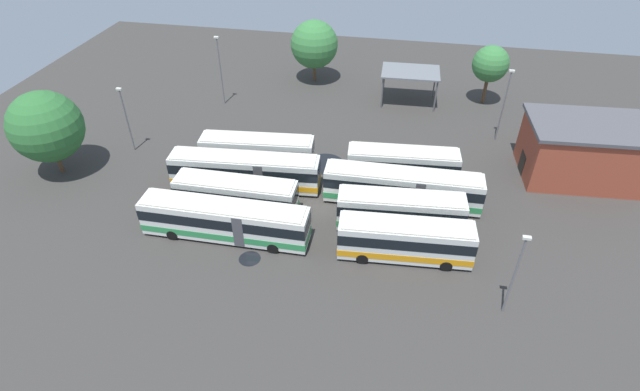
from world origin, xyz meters
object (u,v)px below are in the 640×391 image
at_px(bus_row1_slot3, 225,220).
at_px(bus_row1_slot2, 236,196).
at_px(bus_row0_slot3, 405,240).
at_px(lamp_post_near_entrance, 515,272).
at_px(tree_west_edge, 491,64).
at_px(bus_row0_slot1, 403,187).
at_px(bus_row0_slot0, 402,165).
at_px(bus_row1_slot1, 246,171).
at_px(tree_northeast, 46,127).
at_px(bus_row1_slot0, 257,152).
at_px(depot_building, 582,150).
at_px(bus_row0_slot2, 400,211).
at_px(lamp_post_mid_lot, 220,68).
at_px(lamp_post_far_corner, 504,103).
at_px(maintenance_shelter, 411,73).
at_px(tree_north_edge, 314,44).
at_px(lamp_post_by_building, 126,117).

bearing_deg(bus_row1_slot3, bus_row1_slot2, -86.02).
distance_m(bus_row0_slot3, bus_row1_slot3, 15.32).
relative_size(lamp_post_near_entrance, tree_west_edge, 0.99).
xyz_separation_m(bus_row0_slot1, tree_west_edge, (-9.09, -23.60, 3.33)).
bearing_deg(bus_row0_slot3, bus_row0_slot0, -85.44).
xyz_separation_m(bus_row1_slot1, tree_west_edge, (-24.42, -23.80, 3.33)).
distance_m(lamp_post_near_entrance, tree_northeast, 44.64).
xyz_separation_m(bus_row1_slot0, tree_west_edge, (-24.31, -20.19, 3.34)).
bearing_deg(bus_row1_slot1, depot_building, -165.65).
height_order(bus_row0_slot3, tree_west_edge, tree_west_edge).
bearing_deg(bus_row0_slot2, tree_northeast, -3.77).
xyz_separation_m(lamp_post_mid_lot, lamp_post_far_corner, (-33.78, 2.75, -0.18)).
distance_m(bus_row0_slot1, depot_building, 19.04).
relative_size(bus_row0_slot1, bus_row0_slot3, 1.32).
bearing_deg(bus_row0_slot1, tree_northeast, 2.13).
distance_m(bus_row0_slot2, maintenance_shelter, 25.64).
height_order(lamp_post_mid_lot, tree_north_edge, lamp_post_mid_lot).
bearing_deg(tree_northeast, tree_west_edge, -150.61).
bearing_deg(depot_building, tree_northeast, 10.21).
height_order(bus_row1_slot3, maintenance_shelter, maintenance_shelter).
bearing_deg(lamp_post_by_building, tree_north_edge, -125.89).
xyz_separation_m(bus_row0_slot2, bus_row1_slot3, (14.70, 4.15, 0.00)).
relative_size(bus_row1_slot0, maintenance_shelter, 1.61).
distance_m(bus_row0_slot2, bus_row0_slot3, 3.75).
distance_m(bus_row0_slot0, tree_northeast, 35.41).
xyz_separation_m(depot_building, maintenance_shelter, (17.72, -13.81, 0.92)).
height_order(lamp_post_mid_lot, lamp_post_far_corner, lamp_post_mid_lot).
bearing_deg(bus_row0_slot1, lamp_post_mid_lot, -35.30).
relative_size(bus_row1_slot1, tree_northeast, 1.67).
bearing_deg(tree_northeast, bus_row0_slot1, -177.87).
height_order(bus_row1_slot3, tree_west_edge, tree_west_edge).
distance_m(lamp_post_far_corner, tree_north_edge, 26.60).
bearing_deg(lamp_post_mid_lot, bus_row0_slot0, 151.06).
bearing_deg(tree_northeast, bus_row1_slot1, -176.80).
bearing_deg(lamp_post_far_corner, lamp_post_near_entrance, 86.33).
xyz_separation_m(bus_row0_slot3, lamp_post_by_building, (30.41, -11.39, 2.23)).
relative_size(bus_row1_slot2, tree_north_edge, 1.34).
bearing_deg(bus_row0_slot0, lamp_post_mid_lot, -28.94).
bearing_deg(bus_row1_slot0, bus_row0_slot0, -178.34).
distance_m(bus_row0_slot0, lamp_post_far_corner, 14.74).
height_order(bus_row1_slot2, lamp_post_by_building, lamp_post_by_building).
relative_size(bus_row0_slot0, bus_row0_slot2, 0.99).
bearing_deg(maintenance_shelter, bus_row1_slot2, 61.15).
bearing_deg(tree_west_edge, bus_row0_slot1, 68.93).
bearing_deg(maintenance_shelter, lamp_post_far_corner, 143.29).
height_order(bus_row0_slot3, bus_row1_slot0, same).
height_order(bus_row1_slot1, bus_row1_slot3, same).
height_order(bus_row1_slot2, lamp_post_far_corner, lamp_post_far_corner).
relative_size(lamp_post_near_entrance, tree_northeast, 0.84).
bearing_deg(lamp_post_mid_lot, tree_north_edge, -137.32).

